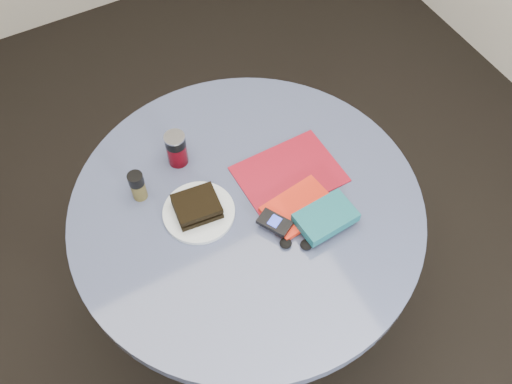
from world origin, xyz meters
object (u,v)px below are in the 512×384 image
sandwich (197,206)px  soda_can (176,149)px  plate (199,212)px  magazine (289,174)px  red_book (299,207)px  mp3_player (275,223)px  headphones (296,244)px  pepper_grinder (138,186)px  table (247,235)px  novel (326,217)px

sandwich → soda_can: (0.03, 0.19, 0.02)m
plate → magazine: 0.29m
magazine → red_book: bearing=-108.5°
red_book → mp3_player: 0.09m
red_book → headphones: bearing=-133.2°
soda_can → pepper_grinder: bearing=-157.0°
sandwich → mp3_player: (0.16, -0.14, -0.01)m
table → sandwich: 0.24m
magazine → red_book: size_ratio=1.54×
table → headphones: 0.25m
mp3_player → headphones: mp3_player is taller
novel → pepper_grinder: bearing=137.1°
red_book → mp3_player: (-0.09, -0.02, 0.02)m
soda_can → sandwich: bearing=-98.3°
plate → mp3_player: size_ratio=1.95×
pepper_grinder → magazine: bearing=-18.8°
sandwich → mp3_player: sandwich is taller
red_book → novel: 0.09m
plate → red_book: size_ratio=1.06×
novel → headphones: novel is taller
table → red_book: bearing=-33.6°
soda_can → magazine: size_ratio=0.39×
headphones → pepper_grinder: bearing=131.1°
soda_can → headphones: size_ratio=1.23×
plate → magazine: size_ratio=0.69×
table → mp3_player: mp3_player is taller
table → mp3_player: bearing=-71.3°
table → mp3_player: size_ratio=9.77×
sandwich → pepper_grinder: pepper_grinder is taller
sandwich → table: bearing=-19.4°
sandwich → mp3_player: size_ratio=1.28×
sandwich → novel: (0.29, -0.20, 0.00)m
sandwich → magazine: size_ratio=0.45×
plate → magazine: plate is taller
pepper_grinder → novel: bearing=-38.9°
sandwich → soda_can: size_ratio=1.16×
novel → headphones: bearing=-173.4°
magazine → novel: 0.19m
soda_can → novel: size_ratio=0.72×
sandwich → red_book: size_ratio=0.69×
pepper_grinder → mp3_player: bearing=-44.2°
pepper_grinder → magazine: pepper_grinder is taller
sandwich → novel: 0.35m
red_book → plate: bearing=145.9°
magazine → mp3_player: mp3_player is taller
soda_can → magazine: (0.26, -0.20, -0.05)m
soda_can → magazine: bearing=-37.6°
soda_can → magazine: 0.33m
table → sandwich: size_ratio=7.66×
headphones → sandwich: bearing=130.3°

